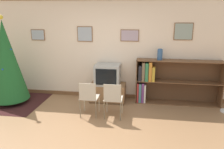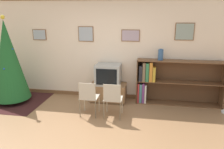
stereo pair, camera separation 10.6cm
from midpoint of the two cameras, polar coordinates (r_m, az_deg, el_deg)
ground_plane at (r=4.32m, az=-6.30°, el=-16.02°), size 24.00×24.00×0.00m
wall_back at (r=5.89m, az=-0.92°, el=6.75°), size 8.69×0.11×2.70m
area_rug at (r=6.41m, az=-23.89°, el=-6.40°), size 1.64×1.54×0.01m
christmas_tree at (r=6.11m, az=-25.03°, el=3.31°), size 0.93×0.93×2.22m
tv_console at (r=5.83m, az=-0.44°, el=-4.69°), size 0.93×0.53×0.47m
television at (r=5.67m, az=-0.45°, el=0.03°), size 0.64×0.52×0.53m
folding_chair_left at (r=4.92m, az=-5.56°, el=-5.77°), size 0.40×0.40×0.82m
folding_chair_right at (r=4.81m, az=0.80°, el=-6.19°), size 0.40×0.40×0.82m
bookshelf at (r=5.77m, az=13.95°, el=-1.80°), size 2.13×0.36×1.14m
vase at (r=5.60m, az=13.13°, el=5.12°), size 0.13×0.13×0.27m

